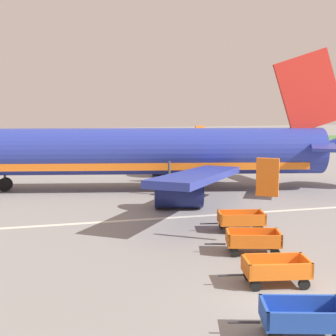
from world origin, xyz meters
The scene contains 8 objects.
ground_plane centered at (0.00, 0.00, 0.00)m, with size 220.00×220.00×0.00m, color gray.
grass_strip centered at (0.00, 56.91, 0.03)m, with size 220.00×28.00×0.06m, color #477A38.
apron_stripe centered at (0.00, 13.09, 0.01)m, with size 120.00×0.36×0.01m, color silver.
airplane centered at (-0.51, 22.37, 3.05)m, with size 37.44×30.26×11.34m.
baggage_cart_second_in_row centered at (-1.02, -2.20, 0.60)m, with size 3.62×2.02×1.07m.
baggage_cart_third_in_row centered at (0.11, 1.76, 0.60)m, with size 3.62×1.81×1.07m.
baggage_cart_fourth_in_row centered at (0.86, 5.53, 0.60)m, with size 3.62×2.03×1.07m.
baggage_cart_far_end centered at (1.84, 9.28, 0.60)m, with size 3.63×1.87×1.07m.
Camera 1 is at (-8.38, -14.36, 7.19)m, focal length 50.44 mm.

